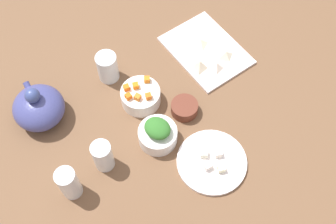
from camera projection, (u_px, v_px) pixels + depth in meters
tabletop at (168, 122)px, 133.66cm from camera, size 190.00×190.00×3.00cm
cutting_board at (206, 50)px, 145.97cm from camera, size 31.06×24.33×1.00cm
plate_tofu at (212, 162)px, 124.34cm from camera, size 21.47×21.47×1.20cm
bowl_greens at (158, 135)px, 126.41cm from camera, size 12.11×12.11×5.56cm
bowl_carrots at (141, 96)px, 133.49cm from camera, size 12.94×12.94×5.66cm
bowl_small_side at (184, 108)px, 132.27cm from camera, size 8.78×8.78×3.96cm
teapot at (39, 107)px, 128.23cm from camera, size 18.04×16.23×14.85cm
drinking_glass_0 at (69, 183)px, 115.05cm from camera, size 5.86×5.86×12.40cm
drinking_glass_1 at (103, 156)px, 119.89cm from camera, size 5.99×5.99×11.22cm
drinking_glass_2 at (108, 67)px, 136.39cm from camera, size 7.03×7.03×10.51cm
carrot_cube_0 at (126, 88)px, 130.76cm from camera, size 2.07×2.07×1.80cm
carrot_cube_1 at (136, 86)px, 131.11cm from camera, size 2.26×2.26×1.80cm
carrot_cube_2 at (138, 97)px, 128.94cm from camera, size 2.45×2.45×1.80cm
carrot_cube_3 at (128, 96)px, 129.09cm from camera, size 1.93×1.93×1.80cm
carrot_cube_4 at (146, 80)px, 132.22cm from camera, size 2.44×2.44×1.80cm
carrot_cube_5 at (148, 96)px, 129.10cm from camera, size 2.21×2.21×1.80cm
chopped_greens_mound at (157, 128)px, 122.24cm from camera, size 10.47×9.80×4.06cm
tofu_cube_0 at (218, 153)px, 123.93cm from camera, size 2.86×2.86×2.20cm
tofu_cube_1 at (208, 166)px, 121.89cm from camera, size 2.38×2.38×2.20cm
tofu_cube_2 at (204, 154)px, 123.86cm from camera, size 3.03×3.03×2.20cm
tofu_cube_3 at (221, 168)px, 121.47cm from camera, size 2.76×2.76×2.20cm
dumpling_0 at (200, 42)px, 145.90cm from camera, size 6.23×5.80×2.12cm
dumpling_1 at (200, 65)px, 140.24cm from camera, size 6.58×6.47×3.10cm
dumpling_2 at (226, 54)px, 142.87cm from camera, size 4.51×4.71×2.55cm
dumpling_3 at (217, 66)px, 140.39cm from camera, size 5.65×5.46×2.50cm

